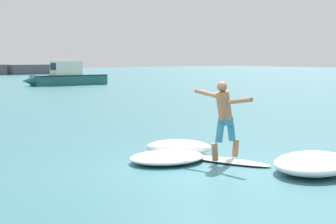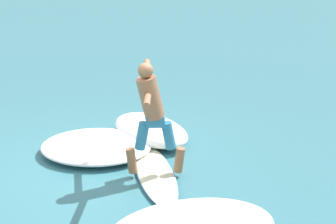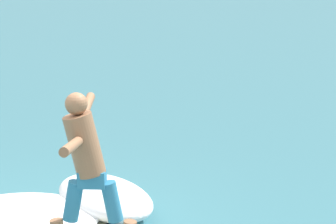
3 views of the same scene
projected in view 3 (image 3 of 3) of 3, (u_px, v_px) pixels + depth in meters
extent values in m
ellipsoid|color=beige|center=(93.00, 216.00, 8.76)|extent=(0.35, 0.36, 0.07)
cylinder|color=teal|center=(73.00, 201.00, 7.58)|extent=(0.23, 0.17, 0.41)
cylinder|color=teal|center=(112.00, 202.00, 7.56)|extent=(0.23, 0.17, 0.41)
cube|color=teal|center=(92.00, 178.00, 7.51)|extent=(0.28, 0.23, 0.16)
cylinder|color=#906343|center=(84.00, 145.00, 7.42)|extent=(0.43, 0.32, 0.64)
sphere|color=#906343|center=(76.00, 104.00, 7.33)|extent=(0.21, 0.21, 0.21)
cylinder|color=#906343|center=(71.00, 147.00, 6.96)|extent=(0.15, 0.64, 0.20)
cylinder|color=#906343|center=(86.00, 108.00, 7.80)|extent=(0.15, 0.64, 0.19)
ellipsoid|color=white|center=(105.00, 197.00, 8.97)|extent=(1.65, 1.67, 0.34)
ellipsoid|color=white|center=(22.00, 217.00, 8.56)|extent=(1.79, 1.52, 0.22)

